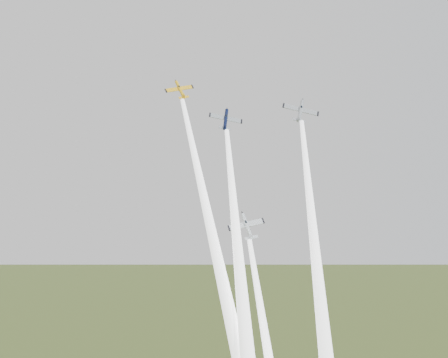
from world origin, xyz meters
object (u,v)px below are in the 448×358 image
plane_navy (226,119)px  plane_silver_right (301,111)px  plane_silver_low (247,226)px  plane_yellow (180,90)px

plane_navy → plane_silver_right: size_ratio=0.89×
plane_silver_right → plane_silver_low: (-12.16, -12.01, -25.08)m
plane_yellow → plane_silver_low: (14.46, -13.07, -30.12)m
plane_silver_low → plane_navy: bearing=104.1°
plane_yellow → plane_silver_right: plane_yellow is taller
plane_yellow → plane_silver_right: (26.62, -1.07, -5.04)m
plane_yellow → plane_silver_low: bearing=-64.6°
plane_silver_right → plane_silver_low: size_ratio=1.10×
plane_navy → plane_silver_low: bearing=-70.6°
plane_yellow → plane_silver_low: 35.88m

